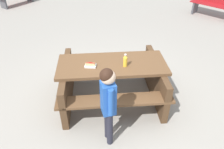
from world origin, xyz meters
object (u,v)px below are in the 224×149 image
object	(u,v)px
hotdog_tray	(90,65)
child_in_coat	(108,98)
picnic_table	(112,78)
soda_bottle	(125,61)
park_bench_near	(214,4)

from	to	relation	value
hotdog_tray	child_in_coat	distance (m)	0.89
picnic_table	soda_bottle	distance (m)	0.47
park_bench_near	soda_bottle	bearing A→B (deg)	43.32
child_in_coat	park_bench_near	xyz separation A→B (m)	(-4.38, -4.53, -0.35)
picnic_table	hotdog_tray	bearing A→B (deg)	6.16
picnic_table	soda_bottle	xyz separation A→B (m)	(-0.19, 0.12, 0.41)
hotdog_tray	park_bench_near	xyz separation A→B (m)	(-4.52, -3.66, -0.33)
picnic_table	hotdog_tray	xyz separation A→B (m)	(0.36, 0.04, 0.34)
picnic_table	hotdog_tray	size ratio (longest dim) A/B	9.49
picnic_table	park_bench_near	xyz separation A→B (m)	(-4.16, -3.62, 0.00)
picnic_table	park_bench_near	distance (m)	5.52
hotdog_tray	child_in_coat	xyz separation A→B (m)	(-0.14, 0.87, 0.02)
child_in_coat	park_bench_near	size ratio (longest dim) A/B	0.85
soda_bottle	park_bench_near	xyz separation A→B (m)	(-3.97, -3.74, -0.40)
soda_bottle	park_bench_near	distance (m)	5.47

